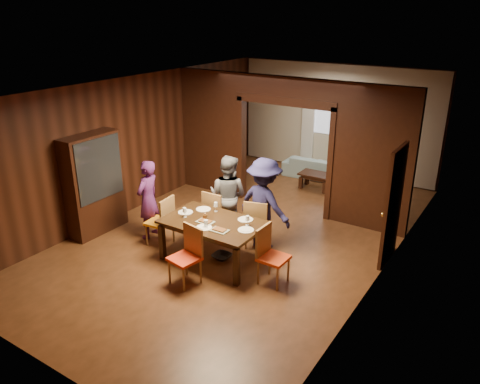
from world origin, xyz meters
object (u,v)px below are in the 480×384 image
Objects in this scene: chair_far_r at (258,223)px; coffee_table at (316,181)px; dining_table at (214,241)px; hutch at (94,184)px; chair_left at (159,221)px; chair_far_l at (218,213)px; person_grey at (228,196)px; chair_right at (274,256)px; person_navy at (264,204)px; sofa at (320,168)px; person_purple at (148,200)px; chair_near at (184,257)px.

coffee_table is at bearing -101.00° from chair_far_r.
chair_far_r reaches higher than dining_table.
chair_left is at bearing 9.85° from hutch.
person_grey is at bearing -119.16° from chair_far_l.
person_grey reaches higher than chair_right.
person_grey is 0.86m from person_navy.
person_navy is 1.79× the size of chair_far_l.
chair_far_r reaches higher than sofa.
hutch is at bearing 4.53° from chair_far_r.
person_grey is 4.08m from sofa.
chair_far_r is at bearing 162.07° from person_grey.
person_purple is 1.54m from person_grey.
person_purple reaches higher than dining_table.
sofa is 5.92m from hutch.
chair_near is at bearing 87.17° from person_navy.
dining_table reaches higher than sofa.
person_purple reaches higher than sofa.
dining_table is (-0.48, -0.93, -0.49)m from person_navy.
chair_right is at bearing 80.26° from person_purple.
person_navy is 0.93× the size of sofa.
chair_near reaches higher than dining_table.
person_navy is (2.09, 0.84, 0.09)m from person_purple.
coffee_table is (0.43, 3.23, -0.61)m from person_grey.
sofa is 4.25m from chair_far_l.
person_grey is at bearing 120.25° from person_purple.
hutch reaches higher than dining_table.
chair_far_r is 0.48× the size of hutch.
person_grey reaches higher than chair_far_r.
chair_right and chair_far_l have the same top height.
chair_near is at bearing 94.92° from person_grey.
chair_far_l is at bearing 120.71° from dining_table.
chair_left and chair_near have the same top height.
person_grey is 0.94× the size of person_navy.
chair_far_l is at bearing 82.78° from sofa.
chair_left is 1.00× the size of chair_far_r.
chair_right is at bearing 3.43° from hutch.
chair_near is at bearing -11.84° from hutch.
coffee_table is 0.40× the size of hutch.
chair_right is (1.62, -1.08, -0.33)m from person_grey.
person_purple is at bearing 20.47° from hutch.
dining_table is 1.80× the size of chair_far_l.
person_grey is 0.84m from chair_far_r.
dining_table is at bearing 80.28° from person_purple.
sofa is (1.39, 4.96, -0.50)m from person_purple.
person_navy is 1.79× the size of chair_far_r.
chair_near is (0.53, -1.68, 0.00)m from chair_far_l.
hutch is at bearing 32.11° from person_navy.
person_purple is at bearing 32.12° from chair_far_l.
person_purple reaches higher than coffee_table.
person_grey reaches higher than sofa.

